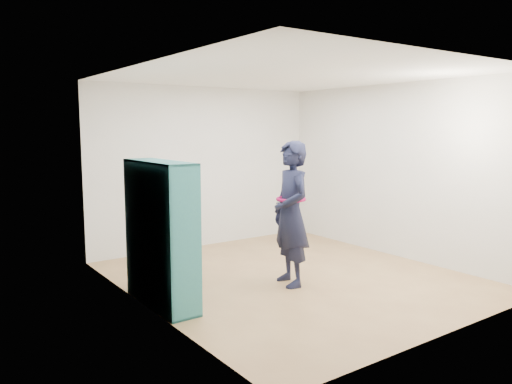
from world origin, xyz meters
TOP-DOWN VIEW (x-y plane):
  - floor at (0.00, 0.00)m, footprint 4.50×4.50m
  - ceiling at (0.00, 0.00)m, footprint 4.50×4.50m
  - wall_left at (-2.00, 0.00)m, footprint 0.02×4.50m
  - wall_right at (2.00, 0.00)m, footprint 0.02×4.50m
  - wall_back at (0.00, 2.25)m, footprint 4.00×0.02m
  - wall_front at (0.00, -2.25)m, footprint 4.00×0.02m
  - bookshelf at (-1.84, 0.06)m, footprint 0.35×1.19m
  - person at (-0.21, -0.21)m, footprint 0.56×0.73m
  - smartphone at (-0.32, -0.10)m, footprint 0.01×0.11m

SIDE VIEW (x-z plane):
  - floor at x=0.00m, z-range 0.00..0.00m
  - bookshelf at x=-1.84m, z-range -0.02..1.57m
  - person at x=-0.21m, z-range 0.00..1.79m
  - smartphone at x=-0.32m, z-range 0.94..1.08m
  - wall_left at x=-2.00m, z-range 0.00..2.60m
  - wall_right at x=2.00m, z-range 0.00..2.60m
  - wall_back at x=0.00m, z-range 0.00..2.60m
  - wall_front at x=0.00m, z-range 0.00..2.60m
  - ceiling at x=0.00m, z-range 2.60..2.60m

